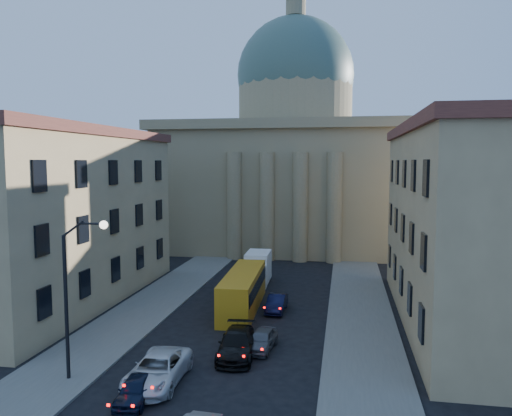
{
  "coord_description": "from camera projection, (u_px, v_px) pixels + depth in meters",
  "views": [
    {
      "loc": [
        7.12,
        -15.97,
        11.89
      ],
      "look_at": [
        1.42,
        16.13,
        8.84
      ],
      "focal_mm": 35.0,
      "sensor_mm": 36.0,
      "label": 1
    }
  ],
  "objects": [
    {
      "name": "car_left_near",
      "position": [
        135.0,
        389.0,
        24.73
      ],
      "size": [
        1.84,
        3.75,
        1.23
      ],
      "primitive_type": "imported",
      "rotation": [
        0.0,
        0.0,
        0.11
      ],
      "color": "black",
      "rests_on": "ground"
    },
    {
      "name": "street_lamp",
      "position": [
        75.0,
        286.0,
        26.56
      ],
      "size": [
        2.62,
        0.44,
        8.83
      ],
      "color": "black",
      "rests_on": "ground"
    },
    {
      "name": "city_bus",
      "position": [
        243.0,
        289.0,
        40.16
      ],
      "size": [
        2.94,
        10.76,
        3.0
      ],
      "rotation": [
        0.0,
        0.0,
        0.05
      ],
      "color": "orange",
      "rests_on": "ground"
    },
    {
      "name": "car_right_far",
      "position": [
        262.0,
        340.0,
        31.57
      ],
      "size": [
        1.83,
        3.86,
        1.28
      ],
      "primitive_type": "imported",
      "rotation": [
        0.0,
        0.0,
        -0.09
      ],
      "color": "#535458",
      "rests_on": "ground"
    },
    {
      "name": "car_left_mid",
      "position": [
        158.0,
        370.0,
        26.68
      ],
      "size": [
        2.74,
        5.68,
        1.56
      ],
      "primitive_type": "imported",
      "rotation": [
        0.0,
        0.0,
        0.03
      ],
      "color": "silver",
      "rests_on": "ground"
    },
    {
      "name": "sidewalk_right",
      "position": [
        362.0,
        334.0,
        34.16
      ],
      "size": [
        5.0,
        60.0,
        0.15
      ],
      "primitive_type": "cube",
      "color": "#5F5D57",
      "rests_on": "ground"
    },
    {
      "name": "car_right_mid",
      "position": [
        237.0,
        344.0,
        30.48
      ],
      "size": [
        2.63,
        5.45,
        1.53
      ],
      "primitive_type": "imported",
      "rotation": [
        0.0,
        0.0,
        0.09
      ],
      "color": "black",
      "rests_on": "ground"
    },
    {
      "name": "building_right",
      "position": [
        483.0,
        224.0,
        35.91
      ],
      "size": [
        11.6,
        26.6,
        14.7
      ],
      "color": "tan",
      "rests_on": "ground"
    },
    {
      "name": "sidewalk_left",
      "position": [
        129.0,
        321.0,
        37.12
      ],
      "size": [
        5.0,
        60.0,
        0.15
      ],
      "primitive_type": "cube",
      "color": "#5F5D57",
      "rests_on": "ground"
    },
    {
      "name": "car_right_distant",
      "position": [
        277.0,
        303.0,
        39.67
      ],
      "size": [
        1.43,
        3.96,
        1.3
      ],
      "primitive_type": "imported",
      "rotation": [
        0.0,
        0.0,
        -0.02
      ],
      "color": "black",
      "rests_on": "ground"
    },
    {
      "name": "church",
      "position": [
        294.0,
        162.0,
        71.27
      ],
      "size": [
        68.02,
        28.76,
        36.6
      ],
      "color": "#877853",
      "rests_on": "ground"
    },
    {
      "name": "building_left",
      "position": [
        52.0,
        215.0,
        41.84
      ],
      "size": [
        11.6,
        26.6,
        14.7
      ],
      "color": "tan",
      "rests_on": "ground"
    },
    {
      "name": "box_truck",
      "position": [
        257.0,
        270.0,
        48.2
      ],
      "size": [
        2.35,
        5.62,
        3.05
      ],
      "rotation": [
        0.0,
        0.0,
        0.03
      ],
      "color": "white",
      "rests_on": "ground"
    }
  ]
}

